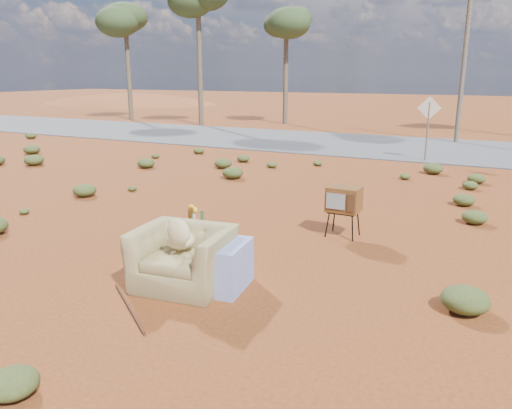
% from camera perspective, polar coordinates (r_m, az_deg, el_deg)
% --- Properties ---
extents(ground, '(140.00, 140.00, 0.00)m').
position_cam_1_polar(ground, '(7.51, -6.68, -8.21)').
color(ground, brown).
rests_on(ground, ground).
extents(highway, '(140.00, 7.00, 0.04)m').
position_cam_1_polar(highway, '(21.32, 15.88, 6.38)').
color(highway, '#565659').
rests_on(highway, ground).
extents(dirt_mound, '(26.00, 18.00, 2.00)m').
position_cam_1_polar(dirt_mound, '(52.29, -14.27, 11.10)').
color(dirt_mound, brown).
rests_on(dirt_mound, ground).
extents(armchair, '(1.58, 1.13, 1.12)m').
position_cam_1_polar(armchair, '(7.03, -7.46, -5.29)').
color(armchair, olive).
rests_on(armchair, ground).
extents(tv_unit, '(0.59, 0.49, 0.93)m').
position_cam_1_polar(tv_unit, '(9.19, 10.02, 0.52)').
color(tv_unit, black).
rests_on(tv_unit, ground).
extents(side_table, '(0.50, 0.50, 0.91)m').
position_cam_1_polar(side_table, '(7.81, -7.10, -2.13)').
color(side_table, '#3A2415').
rests_on(side_table, ground).
extents(rusty_bar, '(1.24, 0.94, 0.04)m').
position_cam_1_polar(rusty_bar, '(6.72, -14.30, -11.28)').
color(rusty_bar, '#4B2314').
rests_on(rusty_bar, ground).
extents(road_sign, '(0.78, 0.06, 2.19)m').
position_cam_1_polar(road_sign, '(17.98, 19.12, 9.44)').
color(road_sign, brown).
rests_on(road_sign, ground).
extents(eucalyptus_far_left, '(3.20, 3.20, 7.10)m').
position_cam_1_polar(eucalyptus_far_left, '(33.90, -14.69, 19.41)').
color(eucalyptus_far_left, brown).
rests_on(eucalyptus_far_left, ground).
extents(eucalyptus_near_left, '(3.20, 3.20, 6.60)m').
position_cam_1_polar(eucalyptus_near_left, '(30.29, 3.49, 19.52)').
color(eucalyptus_near_left, brown).
rests_on(eucalyptus_near_left, ground).
extents(utility_pole_center, '(1.40, 0.20, 8.00)m').
position_cam_1_polar(utility_pole_center, '(23.37, 22.86, 16.66)').
color(utility_pole_center, brown).
rests_on(utility_pole_center, ground).
extents(scrub_patch, '(17.49, 8.07, 0.33)m').
position_cam_1_polar(scrub_patch, '(11.53, 1.76, 0.80)').
color(scrub_patch, '#4A5425').
rests_on(scrub_patch, ground).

